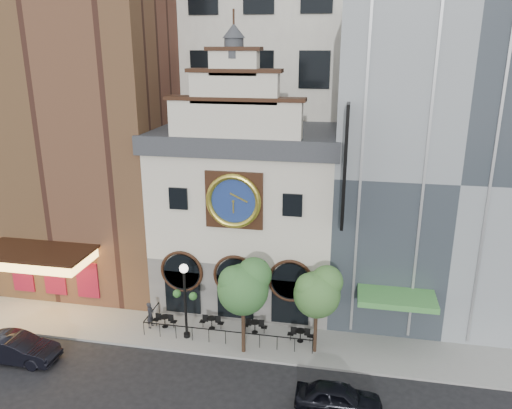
{
  "coord_description": "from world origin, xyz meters",
  "views": [
    {
      "loc": [
        6.9,
        -24.5,
        17.5
      ],
      "look_at": [
        0.96,
        6.0,
        7.69
      ],
      "focal_mm": 35.0,
      "sensor_mm": 36.0,
      "label": 1
    }
  ],
  "objects_px": {
    "car_right": "(338,398)",
    "car_left": "(17,348)",
    "bistro_2": "(255,326)",
    "tree_right": "(318,291)",
    "lamppost": "(185,293)",
    "bistro_3": "(300,335)",
    "bistro_1": "(212,322)",
    "tree_left": "(244,285)",
    "bistro_0": "(165,321)",
    "pedestrian": "(150,315)"
  },
  "relations": [
    {
      "from": "tree_left",
      "to": "bistro_1",
      "type": "bearing_deg",
      "value": 141.81
    },
    {
      "from": "bistro_2",
      "to": "tree_left",
      "type": "xyz_separation_m",
      "value": [
        -0.21,
        -2.11,
        3.88
      ]
    },
    {
      "from": "bistro_2",
      "to": "car_right",
      "type": "bearing_deg",
      "value": -47.87
    },
    {
      "from": "bistro_0",
      "to": "pedestrian",
      "type": "distance_m",
      "value": 1.0
    },
    {
      "from": "bistro_3",
      "to": "car_left",
      "type": "distance_m",
      "value": 16.75
    },
    {
      "from": "car_right",
      "to": "tree_left",
      "type": "bearing_deg",
      "value": 54.87
    },
    {
      "from": "bistro_2",
      "to": "tree_left",
      "type": "height_order",
      "value": "tree_left"
    },
    {
      "from": "bistro_1",
      "to": "bistro_3",
      "type": "relative_size",
      "value": 1.0
    },
    {
      "from": "car_left",
      "to": "tree_right",
      "type": "xyz_separation_m",
      "value": [
        17.02,
        4.07,
        3.33
      ]
    },
    {
      "from": "bistro_0",
      "to": "car_right",
      "type": "bearing_deg",
      "value": -26.19
    },
    {
      "from": "bistro_3",
      "to": "tree_left",
      "type": "xyz_separation_m",
      "value": [
        -3.16,
        -1.66,
        3.88
      ]
    },
    {
      "from": "bistro_3",
      "to": "lamppost",
      "type": "xyz_separation_m",
      "value": [
        -7.04,
        -0.86,
        2.61
      ]
    },
    {
      "from": "lamppost",
      "to": "tree_right",
      "type": "distance_m",
      "value": 8.1
    },
    {
      "from": "pedestrian",
      "to": "bistro_2",
      "type": "bearing_deg",
      "value": -79.56
    },
    {
      "from": "bistro_0",
      "to": "bistro_3",
      "type": "distance_m",
      "value": 8.81
    },
    {
      "from": "car_right",
      "to": "pedestrian",
      "type": "xyz_separation_m",
      "value": [
        -12.22,
        5.4,
        0.28
      ]
    },
    {
      "from": "bistro_2",
      "to": "car_left",
      "type": "xyz_separation_m",
      "value": [
        -13.07,
        -5.36,
        0.19
      ]
    },
    {
      "from": "bistro_1",
      "to": "tree_left",
      "type": "relative_size",
      "value": 0.27
    },
    {
      "from": "car_right",
      "to": "car_left",
      "type": "bearing_deg",
      "value": 87.43
    },
    {
      "from": "lamppost",
      "to": "tree_right",
      "type": "relative_size",
      "value": 0.91
    },
    {
      "from": "bistro_1",
      "to": "tree_right",
      "type": "bearing_deg",
      "value": -10.22
    },
    {
      "from": "car_left",
      "to": "tree_right",
      "type": "bearing_deg",
      "value": -77.2
    },
    {
      "from": "tree_left",
      "to": "tree_right",
      "type": "distance_m",
      "value": 4.26
    },
    {
      "from": "bistro_0",
      "to": "tree_left",
      "type": "xyz_separation_m",
      "value": [
        5.65,
        -1.65,
        3.88
      ]
    },
    {
      "from": "lamppost",
      "to": "tree_left",
      "type": "relative_size",
      "value": 0.84
    },
    {
      "from": "tree_right",
      "to": "pedestrian",
      "type": "bearing_deg",
      "value": 176.52
    },
    {
      "from": "pedestrian",
      "to": "tree_right",
      "type": "distance_m",
      "value": 11.18
    },
    {
      "from": "car_right",
      "to": "car_left",
      "type": "relative_size",
      "value": 0.89
    },
    {
      "from": "bistro_1",
      "to": "pedestrian",
      "type": "xyz_separation_m",
      "value": [
        -3.94,
        -0.57,
        0.4
      ]
    },
    {
      "from": "bistro_0",
      "to": "tree_right",
      "type": "height_order",
      "value": "tree_right"
    },
    {
      "from": "bistro_2",
      "to": "tree_right",
      "type": "relative_size",
      "value": 0.29
    },
    {
      "from": "bistro_0",
      "to": "car_left",
      "type": "bearing_deg",
      "value": -145.83
    },
    {
      "from": "bistro_3",
      "to": "car_right",
      "type": "bearing_deg",
      "value": -65.77
    },
    {
      "from": "bistro_1",
      "to": "lamppost",
      "type": "relative_size",
      "value": 0.32
    },
    {
      "from": "lamppost",
      "to": "car_left",
      "type": "bearing_deg",
      "value": -148.8
    },
    {
      "from": "car_right",
      "to": "lamppost",
      "type": "height_order",
      "value": "lamppost"
    },
    {
      "from": "bistro_2",
      "to": "tree_right",
      "type": "xyz_separation_m",
      "value": [
        3.95,
        -1.28,
        3.52
      ]
    },
    {
      "from": "car_right",
      "to": "bistro_0",
      "type": "bearing_deg",
      "value": 63.32
    },
    {
      "from": "bistro_1",
      "to": "tree_left",
      "type": "height_order",
      "value": "tree_left"
    },
    {
      "from": "bistro_0",
      "to": "bistro_3",
      "type": "xyz_separation_m",
      "value": [
        8.81,
        0.01,
        0.0
      ]
    },
    {
      "from": "bistro_0",
      "to": "car_right",
      "type": "height_order",
      "value": "car_right"
    },
    {
      "from": "bistro_0",
      "to": "lamppost",
      "type": "distance_m",
      "value": 3.27
    },
    {
      "from": "bistro_1",
      "to": "car_right",
      "type": "height_order",
      "value": "car_right"
    },
    {
      "from": "bistro_3",
      "to": "tree_left",
      "type": "bearing_deg",
      "value": -152.28
    },
    {
      "from": "bistro_1",
      "to": "bistro_3",
      "type": "distance_m",
      "value": 5.78
    },
    {
      "from": "tree_left",
      "to": "bistro_3",
      "type": "bearing_deg",
      "value": 27.72
    },
    {
      "from": "bistro_0",
      "to": "tree_left",
      "type": "distance_m",
      "value": 7.05
    },
    {
      "from": "lamppost",
      "to": "tree_right",
      "type": "height_order",
      "value": "tree_right"
    },
    {
      "from": "car_left",
      "to": "tree_right",
      "type": "relative_size",
      "value": 0.9
    },
    {
      "from": "car_right",
      "to": "lamppost",
      "type": "distance_m",
      "value": 10.93
    }
  ]
}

